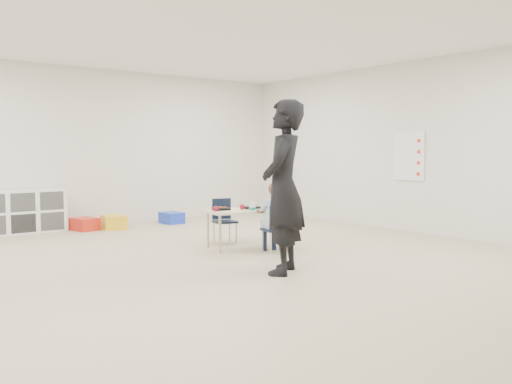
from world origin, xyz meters
TOP-DOWN VIEW (x-y plane):
  - room at (0.00, 0.00)m, footprint 9.00×9.02m
  - table at (0.98, 1.00)m, footprint 1.25×0.81m
  - chair_near at (1.02, 0.47)m, footprint 0.36×0.35m
  - chair_far at (0.94, 1.53)m, footprint 0.36×0.35m
  - child at (1.02, 0.47)m, footprint 0.50×0.50m
  - lunch_tray_near at (1.07, 1.06)m, footprint 0.25×0.20m
  - lunch_tray_far at (0.62, 1.14)m, footprint 0.25×0.20m
  - milk_carton at (0.94, 0.87)m, footprint 0.08×0.08m
  - bread_roll at (1.25, 0.85)m, footprint 0.09×0.09m
  - apple_near at (0.90, 1.05)m, footprint 0.07×0.07m
  - apple_far at (0.48, 1.08)m, footprint 0.07×0.07m
  - cubby_shelf at (-1.20, 4.28)m, footprint 1.40×0.40m
  - rules_poster at (3.98, 0.60)m, footprint 0.02×0.60m
  - adult at (0.32, -0.51)m, footprint 0.82×0.78m
  - bin_red at (-0.26, 3.97)m, footprint 0.42×0.50m
  - bin_yellow at (0.21, 3.85)m, footprint 0.45×0.53m
  - bin_blue at (1.34, 3.87)m, footprint 0.35×0.44m

SIDE VIEW (x-z plane):
  - bin_blue at x=1.34m, z-range 0.00..0.20m
  - bin_red at x=-0.26m, z-range 0.00..0.21m
  - bin_yellow at x=0.21m, z-range 0.00..0.23m
  - table at x=0.98m, z-range 0.00..0.53m
  - chair_near at x=1.02m, z-range 0.00..0.64m
  - chair_far at x=0.94m, z-range 0.00..0.64m
  - cubby_shelf at x=-1.20m, z-range 0.00..0.70m
  - child at x=1.02m, z-range 0.00..1.00m
  - lunch_tray_near at x=1.07m, z-range 0.53..0.56m
  - lunch_tray_far at x=0.62m, z-range 0.53..0.56m
  - bread_roll at x=1.25m, z-range 0.53..0.60m
  - apple_near at x=0.90m, z-range 0.53..0.60m
  - apple_far at x=0.48m, z-range 0.53..0.60m
  - milk_carton at x=0.94m, z-range 0.53..0.63m
  - adult at x=0.32m, z-range 0.00..1.89m
  - rules_poster at x=3.98m, z-range 0.85..1.65m
  - room at x=0.00m, z-range 0.00..2.80m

